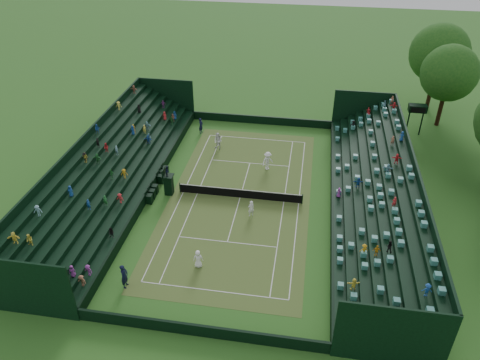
{
  "coord_description": "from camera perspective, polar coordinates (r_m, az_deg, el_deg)",
  "views": [
    {
      "loc": [
        5.83,
        -35.34,
        25.31
      ],
      "look_at": [
        0.0,
        0.0,
        2.0
      ],
      "focal_mm": 35.0,
      "sensor_mm": 36.0,
      "label": 1
    }
  ],
  "objects": [
    {
      "name": "north_grandstand",
      "position": [
        43.13,
        16.85,
        -2.0
      ],
      "size": [
        6.6,
        32.0,
        4.9
      ],
      "color": "black",
      "rests_on": "ground"
    },
    {
      "name": "player_far_east",
      "position": [
        47.68,
        3.39,
        2.34
      ],
      "size": [
        1.44,
        1.44,
        2.0
      ],
      "primitive_type": "imported",
      "rotation": [
        0.0,
        0.0,
        0.78
      ],
      "color": "white",
      "rests_on": "ground"
    },
    {
      "name": "south_grandstand",
      "position": [
        46.42,
        -15.61,
        0.92
      ],
      "size": [
        6.6,
        32.0,
        4.9
      ],
      "color": "black",
      "rests_on": "ground"
    },
    {
      "name": "court_surface",
      "position": [
        43.85,
        -0.0,
        -2.19
      ],
      "size": [
        12.97,
        26.77,
        0.01
      ],
      "primitive_type": "cube",
      "color": "#2F6822",
      "rests_on": "ground"
    },
    {
      "name": "line_judge_north",
      "position": [
        55.01,
        -4.79,
        6.62
      ],
      "size": [
        0.58,
        0.75,
        1.84
      ],
      "primitive_type": "imported",
      "rotation": [
        0.0,
        0.0,
        1.34
      ],
      "color": "black",
      "rests_on": "ground"
    },
    {
      "name": "player_far_west",
      "position": [
        51.42,
        -2.69,
        4.76
      ],
      "size": [
        1.15,
        1.05,
        1.92
      ],
      "primitive_type": "imported",
      "rotation": [
        0.0,
        0.0,
        -0.42
      ],
      "color": "white",
      "rests_on": "ground"
    },
    {
      "name": "ground",
      "position": [
        43.85,
        -0.0,
        -2.19
      ],
      "size": [
        160.0,
        160.0,
        0.0
      ],
      "primitive_type": "plane",
      "color": "#316921",
      "rests_on": "ground"
    },
    {
      "name": "perimeter_wall_west",
      "position": [
        45.49,
        -10.61,
        -0.63
      ],
      "size": [
        0.2,
        31.77,
        1.0
      ],
      "primitive_type": "cube",
      "color": "black",
      "rests_on": "ground"
    },
    {
      "name": "scoreboard_tower",
      "position": [
        57.17,
        20.82,
        8.04
      ],
      "size": [
        2.0,
        1.0,
        3.7
      ],
      "color": "black",
      "rests_on": "ground"
    },
    {
      "name": "perimeter_wall_east",
      "position": [
        43.26,
        11.17,
        -2.66
      ],
      "size": [
        0.2,
        31.77,
        1.0
      ],
      "primitive_type": "cube",
      "color": "black",
      "rests_on": "ground"
    },
    {
      "name": "line_judge_south",
      "position": [
        35.55,
        -13.91,
        -11.31
      ],
      "size": [
        0.51,
        0.75,
        2.01
      ],
      "primitive_type": "imported",
      "rotation": [
        0.0,
        0.0,
        1.54
      ],
      "color": "black",
      "rests_on": "ground"
    },
    {
      "name": "perimeter_wall_south",
      "position": [
        32.06,
        -4.86,
        -17.81
      ],
      "size": [
        17.17,
        0.2,
        1.0
      ],
      "primitive_type": "cube",
      "color": "black",
      "rests_on": "ground"
    },
    {
      "name": "player_near_west",
      "position": [
        36.33,
        -5.13,
        -9.56
      ],
      "size": [
        0.84,
        0.62,
        1.57
      ],
      "primitive_type": "imported",
      "rotation": [
        0.0,
        0.0,
        3.31
      ],
      "color": "white",
      "rests_on": "ground"
    },
    {
      "name": "umpire_chair",
      "position": [
        44.23,
        -8.73,
        -0.26
      ],
      "size": [
        0.96,
        0.96,
        3.03
      ],
      "color": "black",
      "rests_on": "ground"
    },
    {
      "name": "tennis_net",
      "position": [
        43.55,
        -0.0,
        -1.63
      ],
      "size": [
        11.67,
        0.1,
        1.06
      ],
      "color": "black",
      "rests_on": "ground"
    },
    {
      "name": "player_near_east",
      "position": [
        41.17,
        1.35,
        -3.48
      ],
      "size": [
        0.7,
        0.66,
        1.61
      ],
      "primitive_type": "imported",
      "rotation": [
        0.0,
        0.0,
        3.77
      ],
      "color": "white",
      "rests_on": "ground"
    },
    {
      "name": "courtside_chairs",
      "position": [
        45.67,
        -10.01,
        -0.45
      ],
      "size": [
        0.58,
        5.55,
        1.27
      ],
      "color": "black",
      "rests_on": "ground"
    },
    {
      "name": "perimeter_wall_north",
      "position": [
        57.21,
        2.61,
        7.32
      ],
      "size": [
        17.17,
        0.2,
        1.0
      ],
      "primitive_type": "cube",
      "color": "black",
      "rests_on": "ground"
    }
  ]
}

